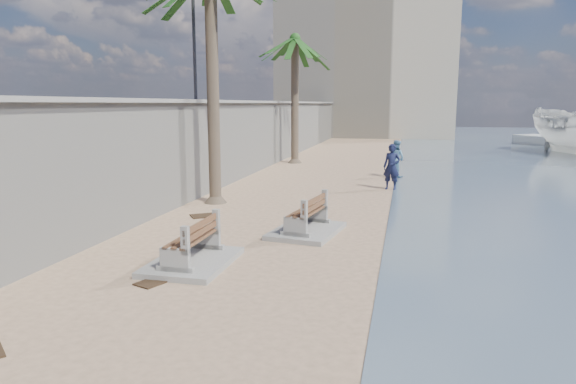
{
  "coord_description": "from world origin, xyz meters",
  "views": [
    {
      "loc": [
        2.44,
        -5.77,
        3.46
      ],
      "look_at": [
        -0.5,
        7.0,
        1.2
      ],
      "focal_mm": 32.0,
      "sensor_mm": 36.0,
      "label": 1
    }
  ],
  "objects": [
    {
      "name": "bench_near",
      "position": [
        -1.99,
        4.23,
        0.43
      ],
      "size": [
        1.6,
        2.34,
        0.97
      ],
      "color": "gray",
      "rests_on": "ground_plane"
    },
    {
      "name": "ground_plane",
      "position": [
        0.0,
        0.0,
        0.0
      ],
      "size": [
        140.0,
        140.0,
        0.0
      ],
      "primitive_type": "plane",
      "color": "tan"
    },
    {
      "name": "person_a",
      "position": [
        1.91,
        15.28,
        1.07
      ],
      "size": [
        0.86,
        0.67,
        2.14
      ],
      "primitive_type": "imported",
      "rotation": [
        0.0,
        0.0,
        -0.21
      ],
      "color": "#141837",
      "rests_on": "ground_plane"
    },
    {
      "name": "end_building",
      "position": [
        -2.0,
        52.0,
        7.0
      ],
      "size": [
        18.0,
        12.0,
        14.0
      ],
      "primitive_type": "cube",
      "color": "#B7AA93",
      "rests_on": "ground_plane"
    },
    {
      "name": "streetlight",
      "position": [
        -5.1,
        12.0,
        6.64
      ],
      "size": [
        0.28,
        0.28,
        5.12
      ],
      "color": "#2D2D33",
      "rests_on": "wall_cap"
    },
    {
      "name": "debris_c",
      "position": [
        -3.63,
        8.87,
        0.01
      ],
      "size": [
        0.99,
        0.95,
        0.03
      ],
      "primitive_type": "cube",
      "rotation": [
        0.0,
        0.0,
        3.74
      ],
      "color": "#382616",
      "rests_on": "ground_plane"
    },
    {
      "name": "debris_d",
      "position": [
        -2.31,
        2.95,
        0.01
      ],
      "size": [
        0.62,
        0.69,
        0.03
      ],
      "primitive_type": "cube",
      "rotation": [
        0.0,
        0.0,
        1.2
      ],
      "color": "#382616",
      "rests_on": "ground_plane"
    },
    {
      "name": "wall_cap",
      "position": [
        -5.2,
        20.0,
        3.55
      ],
      "size": [
        0.8,
        70.0,
        0.12
      ],
      "primitive_type": "cube",
      "color": "gray",
      "rests_on": "seawall"
    },
    {
      "name": "person_b",
      "position": [
        2.01,
        19.02,
        0.98
      ],
      "size": [
        1.19,
        1.15,
        1.96
      ],
      "primitive_type": "imported",
      "rotation": [
        0.0,
        0.0,
        2.5
      ],
      "color": "teal",
      "rests_on": "ground_plane"
    },
    {
      "name": "palm_back",
      "position": [
        -3.94,
        23.75,
        7.01
      ],
      "size": [
        5.0,
        5.0,
        8.02
      ],
      "color": "brown",
      "rests_on": "ground_plane"
    },
    {
      "name": "yacht_far",
      "position": [
        15.06,
        39.46,
        0.35
      ],
      "size": [
        7.16,
        8.9,
        1.5
      ],
      "primitive_type": null,
      "rotation": [
        0.0,
        0.0,
        2.17
      ],
      "color": "silver",
      "rests_on": "bay_water"
    },
    {
      "name": "bench_far",
      "position": [
        -0.1,
        7.5,
        0.43
      ],
      "size": [
        1.93,
        2.55,
        0.98
      ],
      "color": "gray",
      "rests_on": "ground_plane"
    },
    {
      "name": "seawall",
      "position": [
        -5.2,
        20.0,
        1.75
      ],
      "size": [
        0.45,
        70.0,
        3.5
      ],
      "primitive_type": "cube",
      "color": "gray",
      "rests_on": "ground_plane"
    }
  ]
}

